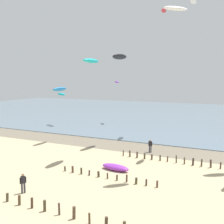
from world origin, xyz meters
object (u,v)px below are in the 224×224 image
Objects in this scene: kite_aloft_8 at (176,8)px; kite_aloft_10 at (117,82)px; kite_aloft_6 at (164,11)px; person_mid_beach at (150,145)px; person_nearest_camera at (23,183)px; kite_aloft_0 at (193,2)px; kite_aloft_1 at (120,57)px; kite_aloft_2 at (91,61)px; grounded_kite at (115,167)px; kite_aloft_9 at (60,89)px; kite_aloft_5 at (61,94)px.

kite_aloft_8 reaches higher than kite_aloft_10.
kite_aloft_10 is at bearing -134.88° from kite_aloft_6.
person_mid_beach is 23.26m from kite_aloft_6.
kite_aloft_0 reaches higher than person_nearest_camera.
kite_aloft_1 is at bearing 157.35° from person_mid_beach.
kite_aloft_6 reaches higher than kite_aloft_2.
grounded_kite is 1.30× the size of kite_aloft_10.
kite_aloft_9 is at bearing -179.62° from person_mid_beach.
kite_aloft_6 is 18.55m from kite_aloft_10.
kite_aloft_2 is 1.27× the size of kite_aloft_8.
kite_aloft_5 is 25.53m from kite_aloft_6.
kite_aloft_8 reaches higher than kite_aloft_5.
kite_aloft_5 is at bearing 66.22° from kite_aloft_1.
kite_aloft_9 is (-8.71, 17.05, 7.14)m from person_nearest_camera.
grounded_kite is at bearing 149.61° from kite_aloft_8.
person_nearest_camera is 18.03m from person_mid_beach.
grounded_kite is at bearing -121.56° from kite_aloft_2.
kite_aloft_2 is (-5.43, -5.89, 10.77)m from person_mid_beach.
grounded_kite is at bearing -97.33° from person_mid_beach.
kite_aloft_0 is at bearing -89.30° from kite_aloft_1.
person_nearest_camera is 0.48× the size of kite_aloft_1.
kite_aloft_5 is (-27.77, 10.90, -12.37)m from kite_aloft_0.
kite_aloft_9 is at bearing -58.03° from kite_aloft_6.
person_mid_beach is at bearing 71.91° from person_nearest_camera.
kite_aloft_6 is at bearing -147.13° from kite_aloft_0.
person_mid_beach reaches higher than grounded_kite.
kite_aloft_6 is (-1.94, 12.01, 19.82)m from person_mid_beach.
kite_aloft_10 is at bearing 102.84° from person_nearest_camera.
person_mid_beach is 17.44m from kite_aloft_8.
kite_aloft_8 is at bearing 179.55° from kite_aloft_10.
person_mid_beach is at bearing -3.25° from kite_aloft_6.
kite_aloft_2 is (-4.34, 2.56, 11.37)m from grounded_kite.
kite_aloft_2 is at bearing -23.45° from kite_aloft_6.
kite_aloft_5 reaches higher than person_nearest_camera.
kite_aloft_9 is 1.25× the size of kite_aloft_10.
kite_aloft_1 is at bearing 119.33° from grounded_kite.
person_nearest_camera is 0.52× the size of kite_aloft_5.
person_mid_beach is 13.22m from kite_aloft_1.
person_nearest_camera is 20.43m from kite_aloft_9.
kite_aloft_0 is 0.83× the size of kite_aloft_8.
person_mid_beach is (5.60, 17.14, 0.00)m from person_nearest_camera.
kite_aloft_1 is 1.45× the size of kite_aloft_10.
kite_aloft_1 reaches higher than person_mid_beach.
kite_aloft_0 is 14.35m from kite_aloft_2.
grounded_kite is at bearing 62.56° from person_nearest_camera.
kite_aloft_8 is (27.63, -19.35, 9.75)m from kite_aloft_5.
grounded_kite is at bearing -151.94° from kite_aloft_1.
kite_aloft_0 is 0.68× the size of kite_aloft_9.
kite_aloft_1 reaches higher than kite_aloft_5.
kite_aloft_0 is (10.26, 18.53, 17.91)m from person_nearest_camera.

